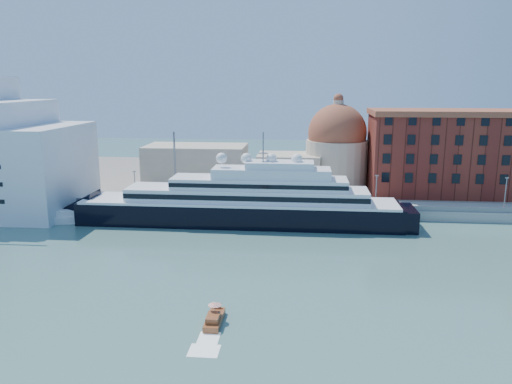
# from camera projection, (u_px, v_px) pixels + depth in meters

# --- Properties ---
(ground) EXTENTS (400.00, 400.00, 0.00)m
(ground) POSITION_uv_depth(u_px,v_px,m) (236.00, 257.00, 94.61)
(ground) COLOR #365D59
(ground) RESTS_ON ground
(quay) EXTENTS (180.00, 10.00, 2.50)m
(quay) POSITION_uv_depth(u_px,v_px,m) (254.00, 207.00, 127.40)
(quay) COLOR gray
(quay) RESTS_ON ground
(land) EXTENTS (260.00, 72.00, 2.00)m
(land) POSITION_uv_depth(u_px,v_px,m) (266.00, 178.00, 167.30)
(land) COLOR slate
(land) RESTS_ON ground
(quay_fence) EXTENTS (180.00, 0.10, 1.20)m
(quay_fence) POSITION_uv_depth(u_px,v_px,m) (252.00, 205.00, 122.62)
(quay_fence) COLOR slate
(quay_fence) RESTS_ON quay
(superyacht) EXTENTS (84.32, 11.69, 25.20)m
(superyacht) POSITION_uv_depth(u_px,v_px,m) (229.00, 205.00, 116.49)
(superyacht) COLOR black
(superyacht) RESTS_ON ground
(service_barge) EXTENTS (14.23, 7.54, 3.05)m
(service_barge) POSITION_uv_depth(u_px,v_px,m) (59.00, 219.00, 118.10)
(service_barge) COLOR white
(service_barge) RESTS_ON ground
(water_taxi) EXTENTS (2.12, 6.32, 3.00)m
(water_taxi) POSITION_uv_depth(u_px,v_px,m) (214.00, 319.00, 68.51)
(water_taxi) COLOR maroon
(water_taxi) RESTS_ON ground
(warehouse) EXTENTS (43.00, 19.00, 23.25)m
(warehouse) POSITION_uv_depth(u_px,v_px,m) (448.00, 152.00, 137.29)
(warehouse) COLOR maroon
(warehouse) RESTS_ON land
(church) EXTENTS (66.00, 18.00, 25.50)m
(church) POSITION_uv_depth(u_px,v_px,m) (283.00, 157.00, 147.77)
(church) COLOR beige
(church) RESTS_ON land
(lamp_posts) EXTENTS (120.80, 2.40, 18.00)m
(lamp_posts) POSITION_uv_depth(u_px,v_px,m) (203.00, 175.00, 125.06)
(lamp_posts) COLOR slate
(lamp_posts) RESTS_ON quay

